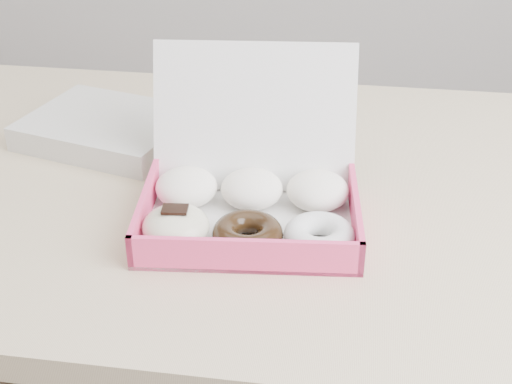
# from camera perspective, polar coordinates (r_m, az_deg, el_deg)

# --- Properties ---
(table) EXTENTS (1.20, 0.80, 0.75)m
(table) POSITION_cam_1_polar(r_m,az_deg,el_deg) (1.13, -7.68, -2.02)
(table) COLOR tan
(table) RESTS_ON ground
(donut_box) EXTENTS (0.31, 0.29, 0.20)m
(donut_box) POSITION_cam_1_polar(r_m,az_deg,el_deg) (0.95, -0.63, -0.54)
(donut_box) COLOR silver
(donut_box) RESTS_ON table
(newspapers) EXTENTS (0.29, 0.25, 0.04)m
(newspapers) POSITION_cam_1_polar(r_m,az_deg,el_deg) (1.19, -11.80, 5.02)
(newspapers) COLOR beige
(newspapers) RESTS_ON table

